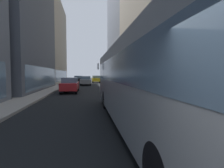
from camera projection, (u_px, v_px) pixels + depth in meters
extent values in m
plane|color=black|center=(92.00, 84.00, 35.43)|extent=(120.00, 120.00, 0.00)
cube|color=#9E9991|center=(63.00, 84.00, 34.61)|extent=(2.40, 110.00, 0.15)
cube|color=#ADA89E|center=(119.00, 83.00, 36.25)|extent=(2.40, 110.00, 0.15)
cube|color=slate|center=(44.00, 77.00, 21.36)|extent=(0.08, 13.72, 2.40)
cube|color=#A0937F|center=(38.00, 42.00, 39.65)|extent=(10.49, 20.78, 18.60)
cube|color=slate|center=(62.00, 76.00, 40.83)|extent=(0.08, 18.70, 2.40)
cube|color=slate|center=(132.00, 77.00, 27.23)|extent=(0.08, 18.69, 2.40)
cube|color=slate|center=(132.00, 20.00, 50.22)|extent=(11.28, 22.99, 34.73)
cube|color=slate|center=(112.00, 75.00, 50.31)|extent=(0.08, 20.69, 2.40)
cube|color=#999EA3|center=(145.00, 82.00, 6.75)|extent=(2.55, 11.50, 2.75)
cube|color=slate|center=(145.00, 69.00, 6.72)|extent=(2.57, 11.04, 0.90)
cube|color=black|center=(118.00, 94.00, 12.45)|extent=(2.55, 0.16, 0.44)
cylinder|color=black|center=(106.00, 100.00, 10.16)|extent=(0.30, 1.00, 1.00)
cylinder|color=black|center=(143.00, 99.00, 10.49)|extent=(0.30, 1.00, 1.00)
cube|color=silver|center=(98.00, 66.00, 11.58)|extent=(0.08, 0.24, 0.40)
cube|color=red|center=(70.00, 86.00, 19.18)|extent=(1.71, 4.62, 0.75)
cube|color=slate|center=(70.00, 80.00, 18.92)|extent=(1.57, 2.08, 0.55)
cylinder|color=black|center=(65.00, 88.00, 20.97)|extent=(0.22, 0.64, 0.64)
cylinder|color=black|center=(78.00, 88.00, 21.19)|extent=(0.22, 0.64, 0.64)
cylinder|color=black|center=(61.00, 91.00, 17.23)|extent=(0.22, 0.64, 0.64)
cylinder|color=black|center=(76.00, 91.00, 17.44)|extent=(0.22, 0.64, 0.64)
cube|color=#B7BABF|center=(108.00, 81.00, 31.44)|extent=(1.73, 4.17, 0.75)
cube|color=slate|center=(108.00, 78.00, 31.20)|extent=(1.59, 1.88, 0.55)
cylinder|color=black|center=(103.00, 83.00, 33.00)|extent=(0.22, 0.64, 0.64)
cylinder|color=black|center=(111.00, 83.00, 33.22)|extent=(0.22, 0.64, 0.64)
cylinder|color=black|center=(105.00, 84.00, 29.70)|extent=(0.22, 0.64, 0.64)
cylinder|color=black|center=(114.00, 84.00, 29.92)|extent=(0.22, 0.64, 0.64)
cube|color=yellow|center=(96.00, 80.00, 40.78)|extent=(1.87, 4.15, 0.75)
cube|color=slate|center=(96.00, 77.00, 40.54)|extent=(1.72, 1.87, 0.55)
cylinder|color=black|center=(92.00, 81.00, 42.33)|extent=(0.22, 0.64, 0.64)
cylinder|color=black|center=(99.00, 81.00, 42.56)|extent=(0.22, 0.64, 0.64)
cylinder|color=black|center=(93.00, 82.00, 39.05)|extent=(0.22, 0.64, 0.64)
cylinder|color=black|center=(100.00, 82.00, 39.28)|extent=(0.22, 0.64, 0.64)
cube|color=black|center=(79.00, 80.00, 39.22)|extent=(1.85, 4.59, 0.75)
cube|color=slate|center=(78.00, 77.00, 38.95)|extent=(1.70, 2.07, 0.55)
cylinder|color=black|center=(75.00, 81.00, 40.98)|extent=(0.22, 0.64, 0.64)
cylinder|color=black|center=(82.00, 81.00, 41.21)|extent=(0.22, 0.64, 0.64)
cylinder|color=black|center=(74.00, 82.00, 37.26)|extent=(0.22, 0.64, 0.64)
cylinder|color=black|center=(82.00, 82.00, 37.50)|extent=(0.22, 0.64, 0.64)
cube|color=slate|center=(86.00, 81.00, 31.60)|extent=(1.85, 4.57, 0.75)
cube|color=slate|center=(86.00, 78.00, 31.34)|extent=(1.70, 2.06, 0.55)
cylinder|color=black|center=(81.00, 83.00, 33.35)|extent=(0.22, 0.64, 0.64)
cylinder|color=black|center=(90.00, 83.00, 33.58)|extent=(0.22, 0.64, 0.64)
cylinder|color=black|center=(81.00, 84.00, 29.66)|extent=(0.22, 0.64, 0.64)
cylinder|color=black|center=(90.00, 84.00, 29.89)|extent=(0.22, 0.64, 0.64)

